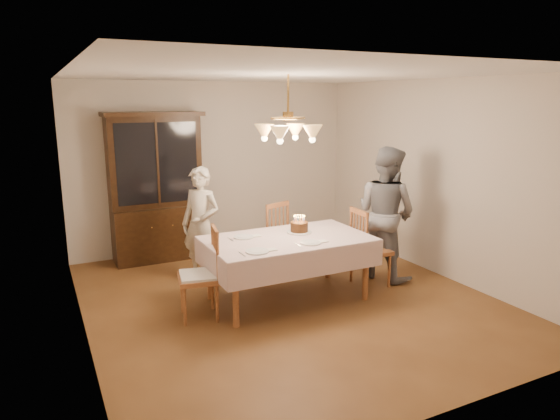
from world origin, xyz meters
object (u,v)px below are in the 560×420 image
dining_table (288,244)px  china_hutch (156,190)px  chair_far_side (269,241)px  birthday_cake (299,228)px  elderly_woman (201,225)px

dining_table → china_hutch: size_ratio=0.88×
chair_far_side → birthday_cake: 0.91m
dining_table → china_hutch: (-1.00, 2.25, 0.36)m
dining_table → birthday_cake: size_ratio=6.33×
china_hutch → elderly_woman: 1.25m
birthday_cake → elderly_woman: bearing=135.7°
dining_table → elderly_woman: size_ratio=1.26×
elderly_woman → china_hutch: bearing=155.3°
china_hutch → dining_table: bearing=-66.1°
dining_table → china_hutch: china_hutch is taller
china_hutch → birthday_cake: (1.23, -2.11, -0.22)m
elderly_woman → birthday_cake: bearing=7.2°
chair_far_side → dining_table: bearing=-102.3°
china_hutch → birthday_cake: size_ratio=7.20×
elderly_woman → dining_table: bearing=-4.9°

